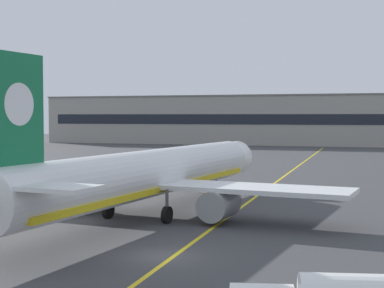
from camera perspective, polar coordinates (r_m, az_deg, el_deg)
The scene contains 5 objects.
ground_plane at distance 34.82m, azimuth -2.78°, elevation -10.76°, with size 400.00×400.00×0.00m, color #3D3D3F.
taxiway_centreline at distance 63.37m, azimuth 6.78°, elevation -4.64°, with size 0.30×180.00×0.01m, color yellow.
airliner_foreground at distance 47.36m, azimuth -4.24°, elevation -3.03°, with size 32.34×41.50×11.65m.
safety_cone_by_nose_gear at distance 62.17m, azimuth 1.22°, elevation -4.53°, with size 0.44×0.44×0.55m.
terminal_building at distance 164.68m, azimuth 12.16°, elevation 2.28°, with size 160.95×12.40×13.93m.
Camera 1 is at (11.86, -31.72, 8.13)m, focal length 55.26 mm.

